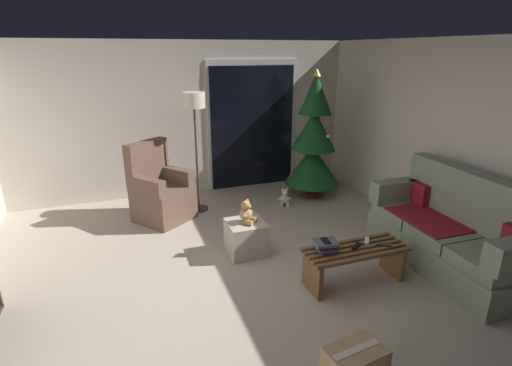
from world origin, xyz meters
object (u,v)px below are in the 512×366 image
at_px(remote_black, 356,246).
at_px(teddy_bear_cream_by_tree, 285,198).
at_px(cell_phone, 326,241).
at_px(ottoman, 246,238).
at_px(coffee_table, 355,260).
at_px(christmas_tree, 313,142).
at_px(teddy_bear_honey, 247,213).
at_px(book_stack, 326,245).
at_px(cardboard_box_taped_mid_floor, 355,364).
at_px(remote_graphite, 384,245).
at_px(armchair, 160,193).
at_px(floor_lamp, 194,112).
at_px(couch, 451,233).
at_px(remote_white, 367,241).

relative_size(remote_black, teddy_bear_cream_by_tree, 0.55).
bearing_deg(cell_phone, ottoman, 127.67).
height_order(coffee_table, christmas_tree, christmas_tree).
distance_m(teddy_bear_honey, teddy_bear_cream_by_tree, 1.69).
bearing_deg(christmas_tree, cell_phone, -114.71).
relative_size(book_stack, teddy_bear_cream_by_tree, 0.90).
height_order(remote_black, cardboard_box_taped_mid_floor, remote_black).
xyz_separation_m(remote_graphite, cell_phone, (-0.64, 0.10, 0.11)).
height_order(cell_phone, christmas_tree, christmas_tree).
bearing_deg(teddy_bear_cream_by_tree, ottoman, -130.27).
height_order(coffee_table, armchair, armchair).
height_order(cell_phone, floor_lamp, floor_lamp).
bearing_deg(cardboard_box_taped_mid_floor, ottoman, 94.30).
distance_m(armchair, floor_lamp, 1.26).
bearing_deg(floor_lamp, remote_graphite, -60.99).
xyz_separation_m(couch, teddy_bear_honey, (-2.07, 1.04, 0.13)).
distance_m(coffee_table, cardboard_box_taped_mid_floor, 1.33).
distance_m(remote_graphite, armchair, 3.16).
bearing_deg(floor_lamp, couch, -47.98).
height_order(armchair, ottoman, armchair).
relative_size(remote_graphite, christmas_tree, 0.07).
relative_size(couch, remote_graphite, 12.58).
bearing_deg(christmas_tree, teddy_bear_cream_by_tree, -156.30).
distance_m(remote_black, remote_white, 0.18).
xyz_separation_m(remote_graphite, book_stack, (-0.63, 0.10, 0.05)).
height_order(remote_black, teddy_bear_cream_by_tree, remote_black).
xyz_separation_m(coffee_table, teddy_bear_honey, (-0.87, 0.98, 0.26)).
height_order(christmas_tree, floor_lamp, christmas_tree).
xyz_separation_m(remote_graphite, christmas_tree, (0.49, 2.55, 0.50)).
height_order(remote_graphite, christmas_tree, christmas_tree).
xyz_separation_m(cell_phone, armchair, (-1.37, 2.33, -0.13)).
bearing_deg(floor_lamp, book_stack, -72.12).
bearing_deg(book_stack, remote_graphite, -9.14).
xyz_separation_m(book_stack, teddy_bear_cream_by_tree, (0.51, 2.19, -0.35)).
bearing_deg(armchair, couch, -39.84).
height_order(coffee_table, book_stack, book_stack).
height_order(remote_white, cell_phone, cell_phone).
relative_size(cell_phone, teddy_bear_honey, 0.50).
bearing_deg(remote_black, teddy_bear_honey, -173.90).
bearing_deg(cardboard_box_taped_mid_floor, teddy_bear_honey, 94.13).
height_order(remote_white, teddy_bear_honey, teddy_bear_honey).
distance_m(couch, cell_phone, 1.55).
relative_size(remote_white, cell_phone, 1.08).
relative_size(couch, teddy_bear_cream_by_tree, 6.88).
height_order(cell_phone, armchair, armchair).
xyz_separation_m(remote_graphite, teddy_bear_cream_by_tree, (-0.12, 2.29, -0.30)).
height_order(christmas_tree, ottoman, christmas_tree).
bearing_deg(christmas_tree, remote_white, -104.03).
distance_m(cell_phone, christmas_tree, 2.73).
distance_m(cell_phone, armchair, 2.71).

